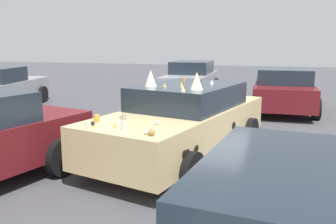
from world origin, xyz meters
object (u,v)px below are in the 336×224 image
object	(u,v)px
parked_sedan_row_back_far	(0,88)
parked_sedan_far_left	(191,78)
art_car_decorated	(184,120)
parked_sedan_far_right	(283,89)

from	to	relation	value
parked_sedan_row_back_far	parked_sedan_far_left	bearing A→B (deg)	-58.32
parked_sedan_far_left	parked_sedan_row_back_far	bearing A→B (deg)	-49.15
art_car_decorated	parked_sedan_far_right	xyz separation A→B (m)	(5.84, -1.94, -0.02)
parked_sedan_far_left	parked_sedan_row_back_far	xyz separation A→B (m)	(-5.07, 5.63, -0.03)
art_car_decorated	parked_sedan_row_back_far	size ratio (longest dim) A/B	1.17
art_car_decorated	parked_sedan_far_left	bearing A→B (deg)	-153.85
art_car_decorated	parked_sedan_far_right	distance (m)	6.15
parked_sedan_far_left	parked_sedan_row_back_far	distance (m)	7.57
art_car_decorated	parked_sedan_far_left	size ratio (longest dim) A/B	1.11
parked_sedan_row_back_far	parked_sedan_far_right	bearing A→B (deg)	-86.53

